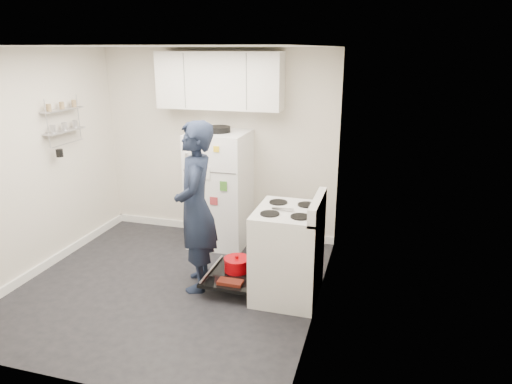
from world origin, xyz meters
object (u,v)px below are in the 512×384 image
(electric_range, at_px, (287,254))
(open_oven_door, at_px, (235,270))
(refrigerator, at_px, (220,189))
(person, at_px, (196,207))

(electric_range, bearing_deg, open_oven_door, 177.12)
(electric_range, distance_m, refrigerator, 1.60)
(person, bearing_deg, open_oven_door, 85.23)
(person, bearing_deg, electric_range, 75.57)
(open_oven_door, distance_m, person, 0.82)
(open_oven_door, xyz_separation_m, refrigerator, (-0.55, 1.07, 0.56))
(electric_range, relative_size, person, 0.61)
(open_oven_door, bearing_deg, electric_range, -2.88)
(electric_range, xyz_separation_m, person, (-0.96, -0.06, 0.43))
(open_oven_door, bearing_deg, person, -166.62)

